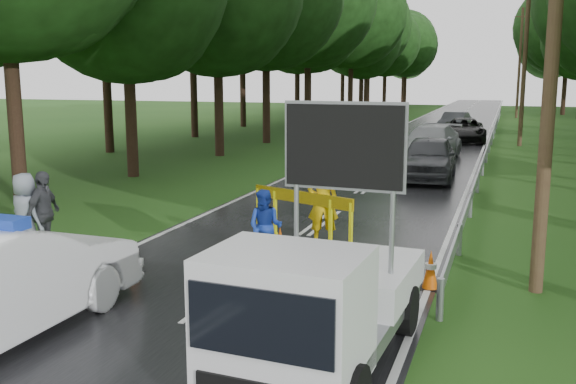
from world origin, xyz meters
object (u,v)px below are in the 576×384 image
at_px(queue_car_first, 428,158).
at_px(queue_car_second, 430,143).
at_px(queue_car_fourth, 454,123).
at_px(civilian, 265,227).
at_px(work_truck, 316,303).
at_px(barrier, 302,204).
at_px(officer, 323,203).
at_px(queue_car_third, 464,130).

xyz_separation_m(queue_car_first, queue_car_second, (-0.63, 6.00, -0.03)).
height_order(queue_car_first, queue_car_fourth, queue_car_first).
height_order(queue_car_second, queue_car_fourth, queue_car_second).
bearing_deg(civilian, work_truck, -61.62).
bearing_deg(work_truck, queue_car_second, 96.15).
distance_m(work_truck, barrier, 6.69).
bearing_deg(queue_car_first, civilian, -100.60).
bearing_deg(work_truck, queue_car_fourth, 95.14).
relative_size(queue_car_first, queue_car_second, 0.88).
bearing_deg(queue_car_first, queue_car_second, 93.97).
xyz_separation_m(officer, queue_car_first, (1.14, 10.46, -0.16)).
bearing_deg(queue_car_third, officer, -98.89).
distance_m(civilian, queue_car_first, 12.42).
bearing_deg(civilian, queue_car_third, 85.27).
relative_size(work_truck, queue_car_first, 0.92).
relative_size(civilian, queue_car_first, 0.32).
bearing_deg(queue_car_second, queue_car_first, -77.36).
relative_size(barrier, civilian, 1.76).
bearing_deg(queue_car_fourth, civilian, -84.61).
height_order(officer, queue_car_first, officer).
xyz_separation_m(work_truck, queue_car_second, (-1.17, 22.70, -0.15)).
xyz_separation_m(work_truck, queue_car_third, (-0.22, 31.63, -0.24)).
height_order(work_truck, barrier, work_truck).
height_order(barrier, queue_car_first, queue_car_first).
relative_size(officer, civilian, 1.26).
relative_size(queue_car_third, queue_car_fourth, 1.17).
relative_size(officer, queue_car_fourth, 0.46).
relative_size(officer, queue_car_first, 0.41).
distance_m(officer, queue_car_fourth, 31.58).
bearing_deg(queue_car_second, civilian, -87.17).
distance_m(work_truck, queue_car_third, 31.63).
distance_m(officer, queue_car_third, 25.43).
height_order(barrier, officer, officer).
height_order(work_truck, civilian, work_truck).
xyz_separation_m(barrier, queue_car_third, (1.99, 25.32, -0.21)).
relative_size(queue_car_first, queue_car_third, 0.95).
bearing_deg(civilian, queue_car_first, 81.24).
relative_size(barrier, officer, 1.39).
bearing_deg(queue_car_fourth, queue_car_second, -82.26).
bearing_deg(officer, queue_car_first, -110.77).
distance_m(civilian, queue_car_second, 18.32).
bearing_deg(queue_car_fourth, queue_car_first, -80.68).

